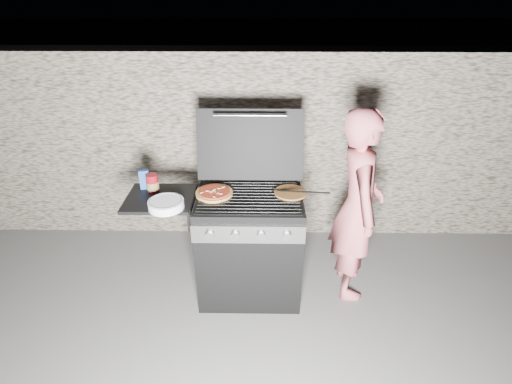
{
  "coord_description": "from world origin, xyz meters",
  "views": [
    {
      "loc": [
        0.09,
        -2.59,
        2.36
      ],
      "look_at": [
        0.05,
        0.0,
        0.95
      ],
      "focal_mm": 28.0,
      "sensor_mm": 36.0,
      "label": 1
    }
  ],
  "objects_px": {
    "pizza_topped": "(214,192)",
    "person": "(357,207)",
    "gas_grill": "(219,246)",
    "sauce_jar": "(152,183)"
  },
  "relations": [
    {
      "from": "pizza_topped",
      "to": "person",
      "type": "xyz_separation_m",
      "value": [
        1.1,
        0.04,
        -0.14
      ]
    },
    {
      "from": "pizza_topped",
      "to": "sauce_jar",
      "type": "distance_m",
      "value": 0.48
    },
    {
      "from": "gas_grill",
      "to": "sauce_jar",
      "type": "distance_m",
      "value": 0.72
    },
    {
      "from": "pizza_topped",
      "to": "gas_grill",
      "type": "bearing_deg",
      "value": -65.52
    },
    {
      "from": "gas_grill",
      "to": "person",
      "type": "distance_m",
      "value": 1.14
    },
    {
      "from": "pizza_topped",
      "to": "person",
      "type": "height_order",
      "value": "person"
    },
    {
      "from": "gas_grill",
      "to": "sauce_jar",
      "type": "xyz_separation_m",
      "value": [
        -0.49,
        0.09,
        0.52
      ]
    },
    {
      "from": "pizza_topped",
      "to": "person",
      "type": "relative_size",
      "value": 0.18
    },
    {
      "from": "person",
      "to": "gas_grill",
      "type": "bearing_deg",
      "value": 95.43
    },
    {
      "from": "sauce_jar",
      "to": "person",
      "type": "distance_m",
      "value": 1.58
    }
  ]
}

